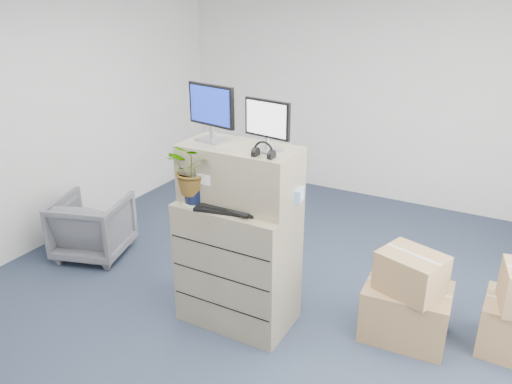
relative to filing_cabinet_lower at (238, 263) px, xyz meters
The scene contains 16 objects.
ground 0.62m from the filing_cabinet_lower, ahead, with size 7.00×7.00×0.00m, color #262F44.
wall_back 3.59m from the filing_cabinet_lower, 85.92° to the left, with size 6.00×0.02×2.80m, color silver.
filing_cabinet_lower is the anchor object (origin of this frame).
filing_cabinet_upper 0.82m from the filing_cabinet_lower, 89.92° to the left, with size 0.98×0.49×0.49m, color gray.
monitor_left 1.35m from the filing_cabinet_lower, 165.78° to the left, with size 0.48×0.23×0.47m.
monitor_right 1.31m from the filing_cabinet_lower, ahead, with size 0.41×0.19×0.41m.
headphones 1.15m from the filing_cabinet_lower, 19.33° to the right, with size 0.16×0.16×0.02m, color black.
keyboard 0.60m from the filing_cabinet_lower, 92.04° to the right, with size 0.51×0.21×0.03m, color black.
mouse 0.69m from the filing_cabinet_lower, 15.76° to the right, with size 0.10×0.06×0.03m, color silver.
water_bottle 0.72m from the filing_cabinet_lower, 20.83° to the left, with size 0.08×0.08×0.29m, color gray.
phone_dock 0.62m from the filing_cabinet_lower, 162.44° to the left, with size 0.06×0.05×0.14m.
external_drive 0.70m from the filing_cabinet_lower, 14.85° to the left, with size 0.24×0.18×0.07m, color black.
tissue_box 0.81m from the filing_cabinet_lower, 17.84° to the left, with size 0.28×0.14×0.11m, color #40A2DB.
potted_plant 0.89m from the filing_cabinet_lower, 153.39° to the right, with size 0.46×0.49×0.43m.
office_chair 2.07m from the filing_cabinet_lower, behind, with size 0.74×0.69×0.76m, color #5B5B5F.
cardboard_boxes 2.14m from the filing_cabinet_lower, 18.13° to the left, with size 2.19×1.17×0.83m.
Camera 1 is at (1.73, -3.26, 2.80)m, focal length 35.00 mm.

